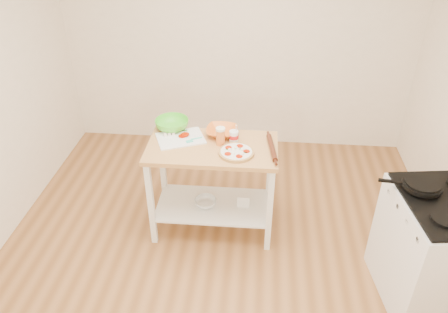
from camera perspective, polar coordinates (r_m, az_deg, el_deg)
room_shell at (r=2.98m, az=-0.88°, el=2.64°), size 4.04×4.54×2.74m
prep_island at (r=3.87m, az=-1.50°, el=-1.83°), size 1.12×0.62×0.90m
gas_stove at (r=3.72m, az=25.92°, el=-10.93°), size 0.78×0.88×1.11m
skillet at (r=3.45m, az=24.35°, el=-3.39°), size 0.44×0.28×0.03m
pizza at (r=3.62m, az=1.62°, el=0.56°), size 0.30×0.30×0.05m
cutting_board at (r=3.86m, az=-5.75°, el=2.43°), size 0.48×0.43×0.04m
spatula at (r=3.81m, az=-4.04°, el=2.21°), size 0.13×0.11×0.01m
knife at (r=3.98m, az=-7.26°, el=3.54°), size 0.27×0.04×0.01m
orange_bowl at (r=3.88m, az=-0.29°, el=3.28°), size 0.29×0.29×0.07m
green_bowl at (r=4.00m, az=-6.80°, el=4.18°), size 0.31×0.31×0.09m
beer_pint at (r=3.72m, az=-0.46°, el=2.67°), size 0.08×0.08×0.16m
yogurt_tub at (r=3.78m, az=1.29°, el=2.67°), size 0.08×0.08×0.18m
rolling_pin at (r=3.69m, az=6.27°, el=1.15°), size 0.10×0.40×0.05m
shelf_glass_bowl at (r=4.08m, az=-2.43°, el=-6.02°), size 0.26×0.26×0.06m
shelf_bin at (r=4.08m, az=2.58°, el=-5.56°), size 0.12×0.12×0.11m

